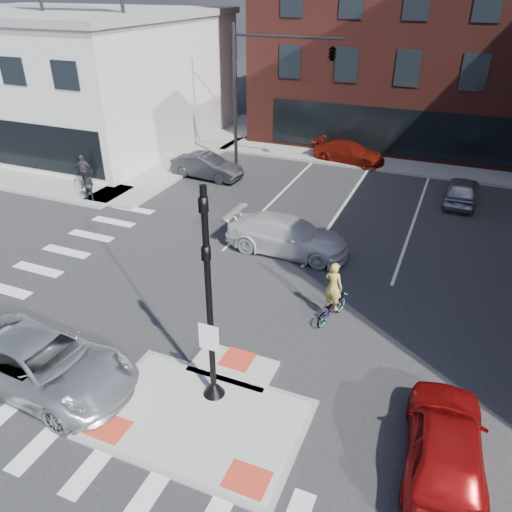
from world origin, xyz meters
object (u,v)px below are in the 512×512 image
at_px(red_sedan, 446,445).
at_px(bg_car_red, 349,152).
at_px(pedestrian_a, 87,185).
at_px(silver_suv, 43,364).
at_px(white_pickup, 287,235).
at_px(bg_car_silver, 462,190).
at_px(bg_car_dark, 207,166).
at_px(cyclist, 332,301).
at_px(pedestrian_b, 83,171).

relative_size(red_sedan, bg_car_red, 0.97).
bearing_deg(bg_car_red, pedestrian_a, 146.47).
height_order(silver_suv, pedestrian_a, pedestrian_a).
bearing_deg(pedestrian_a, white_pickup, -2.72).
height_order(white_pickup, pedestrian_a, pedestrian_a).
bearing_deg(bg_car_silver, bg_car_dark, 9.55).
xyz_separation_m(silver_suv, bg_car_red, (3.06, 22.50, -0.11)).
bearing_deg(silver_suv, red_sedan, -79.26).
height_order(bg_car_dark, cyclist, cyclist).
bearing_deg(silver_suv, pedestrian_b, 38.64).
distance_m(white_pickup, pedestrian_a, 11.05).
bearing_deg(bg_car_silver, cyclist, 76.62).
height_order(bg_car_dark, bg_car_red, bg_car_dark).
bearing_deg(bg_car_dark, white_pickup, -128.42).
height_order(pedestrian_a, pedestrian_b, pedestrian_b).
xyz_separation_m(white_pickup, bg_car_red, (-0.44, 12.48, -0.10)).
height_order(bg_car_red, pedestrian_a, pedestrian_a).
xyz_separation_m(silver_suv, cyclist, (6.47, 6.08, -0.03)).
xyz_separation_m(cyclist, pedestrian_b, (-15.47, 6.43, 0.30)).
bearing_deg(pedestrian_a, pedestrian_b, 137.18).
bearing_deg(silver_suv, bg_car_red, -4.85).
distance_m(white_pickup, cyclist, 4.93).
bearing_deg(bg_car_dark, bg_car_silver, -78.44).
relative_size(bg_car_silver, bg_car_red, 0.86).
distance_m(red_sedan, white_pickup, 11.01).
xyz_separation_m(bg_car_silver, bg_car_red, (-6.80, 4.05, -0.01)).
bearing_deg(pedestrian_b, bg_car_dark, 15.83).
bearing_deg(pedestrian_a, bg_car_silver, 25.59).
distance_m(silver_suv, cyclist, 8.88).
bearing_deg(bg_car_silver, bg_car_red, -28.83).
distance_m(silver_suv, bg_car_silver, 20.92).
bearing_deg(cyclist, pedestrian_b, -6.16).
height_order(bg_car_silver, bg_car_red, bg_car_silver).
bearing_deg(pedestrian_b, pedestrian_a, -67.45).
xyz_separation_m(bg_car_dark, pedestrian_a, (-3.75, -5.64, 0.27)).
bearing_deg(cyclist, white_pickup, -36.56).
height_order(bg_car_red, pedestrian_b, pedestrian_b).
relative_size(bg_car_silver, pedestrian_a, 2.40).
xyz_separation_m(silver_suv, pedestrian_b, (-9.00, 12.51, 0.27)).
height_order(red_sedan, pedestrian_b, pedestrian_b).
relative_size(bg_car_silver, pedestrian_b, 2.19).
xyz_separation_m(bg_car_silver, cyclist, (-3.40, -12.36, 0.07)).
xyz_separation_m(red_sedan, pedestrian_b, (-19.39, 11.09, 0.29)).
relative_size(white_pickup, bg_car_dark, 1.25).
xyz_separation_m(silver_suv, bg_car_silver, (9.86, 18.45, -0.11)).
bearing_deg(bg_car_dark, silver_suv, -163.32).
relative_size(bg_car_red, pedestrian_a, 2.79).
xyz_separation_m(red_sedan, bg_car_red, (-7.32, 21.07, -0.09)).
bearing_deg(bg_car_dark, pedestrian_b, 132.07).
relative_size(silver_suv, pedestrian_a, 3.42).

